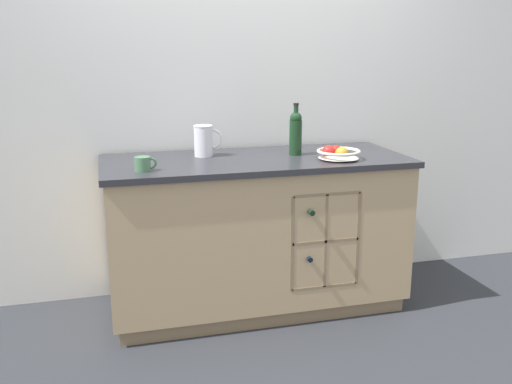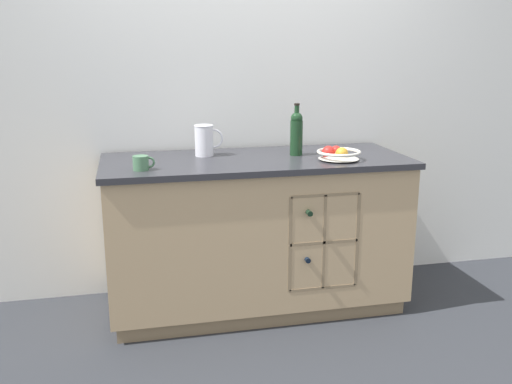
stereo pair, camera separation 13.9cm
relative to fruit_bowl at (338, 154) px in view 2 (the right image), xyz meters
The scene contains 7 objects.
ground_plane 1.09m from the fruit_bowl, 160.14° to the left, with size 14.00×14.00×0.00m, color #2D3035.
back_wall 0.79m from the fruit_bowl, 127.85° to the left, with size 4.40×0.06×2.55m, color white.
kitchen_island 0.69m from the fruit_bowl, 160.29° to the left, with size 1.80×0.75×0.94m.
fruit_bowl is the anchor object (origin of this frame).
white_pitcher 0.79m from the fruit_bowl, 157.51° to the left, with size 0.17×0.12×0.19m.
ceramic_mug 1.12m from the fruit_bowl, behind, with size 0.12×0.08×0.08m.
standing_wine_bottle 0.30m from the fruit_bowl, 133.38° to the left, with size 0.08×0.08×0.31m.
Camera 2 is at (-0.72, -3.22, 1.58)m, focal length 40.00 mm.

